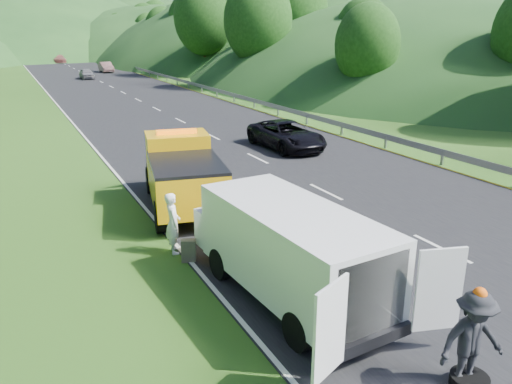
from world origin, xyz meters
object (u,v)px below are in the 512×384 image
tow_truck (182,173)px  child (268,264)px  woman (175,252)px  suitcase (189,251)px  white_van (288,247)px  passing_suv (286,149)px

tow_truck → child: 5.61m
woman → child: (2.08, -1.86, 0.00)m
tow_truck → woman: bearing=-101.6°
woman → suitcase: 0.83m
white_van → woman: size_ratio=3.75×
white_van → suitcase: 3.40m
tow_truck → woman: tow_truck is taller
woman → passing_suv: woman is taller
tow_truck → child: bearing=-72.7°
child → suitcase: bearing=160.6°
tow_truck → passing_suv: size_ratio=1.23×
passing_suv → woman: bearing=-135.1°
white_van → suitcase: (-1.46, 2.90, -1.00)m
tow_truck → suitcase: (-1.32, -4.31, -0.97)m
white_van → woman: (-1.65, 3.65, -1.32)m
child → passing_suv: size_ratio=0.20×
child → passing_suv: 13.97m
white_van → suitcase: white_van is taller
child → passing_suv: (7.41, 11.84, 0.00)m
suitcase → passing_suv: bearing=49.0°
child → passing_suv: bearing=69.1°
suitcase → passing_suv: (9.31, 10.72, -0.32)m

